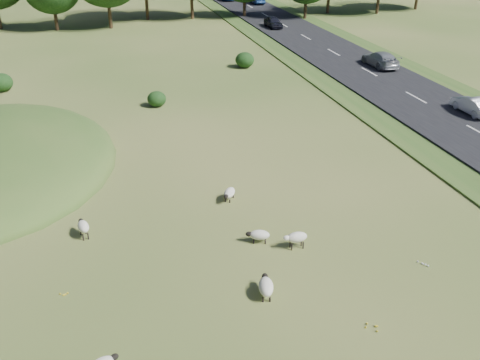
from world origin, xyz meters
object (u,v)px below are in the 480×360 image
at_px(car_0, 380,59).
at_px(car_1, 273,22).
at_px(sheep_0, 83,226).
at_px(sheep_3, 229,193).
at_px(sheep_1, 296,237).
at_px(sheep_4, 266,286).
at_px(car_3, 473,105).
at_px(sheep_2, 259,235).

relative_size(car_0, car_1, 1.23).
xyz_separation_m(sheep_0, sheep_3, (7.42, 1.64, -0.14)).
bearing_deg(sheep_0, sheep_3, -88.84).
xyz_separation_m(sheep_0, sheep_1, (9.23, -3.50, 0.01)).
bearing_deg(sheep_4, sheep_3, 9.69).
xyz_separation_m(sheep_3, car_3, (20.55, 7.82, 0.45)).
xyz_separation_m(sheep_4, car_0, (21.09, 29.75, 0.49)).
relative_size(sheep_4, car_0, 0.28).
height_order(sheep_1, car_1, car_1).
height_order(sheep_2, sheep_3, sheep_3).
height_order(car_1, car_3, car_1).
distance_m(sheep_1, car_1, 50.29).
bearing_deg(car_3, sheep_0, 18.70).
relative_size(sheep_3, car_3, 0.31).
bearing_deg(sheep_1, car_0, -124.47).
height_order(sheep_1, sheep_3, sheep_1).
relative_size(sheep_0, sheep_3, 1.00).
distance_m(sheep_4, car_0, 36.47).
bearing_deg(sheep_4, sheep_2, 0.55).
relative_size(sheep_4, car_3, 0.36).
bearing_deg(car_1, car_3, -83.81).
bearing_deg(sheep_0, sheep_1, -122.13).
bearing_deg(car_3, sheep_4, 36.89).
xyz_separation_m(sheep_3, car_0, (20.55, 21.75, 0.54)).
xyz_separation_m(sheep_2, sheep_4, (-0.86, -3.74, 0.07)).
bearing_deg(car_0, car_3, 90.00).
height_order(sheep_0, sheep_1, sheep_1).
relative_size(sheep_1, sheep_4, 0.82).
xyz_separation_m(sheep_0, sheep_4, (6.88, -6.36, -0.09)).
relative_size(sheep_0, car_0, 0.24).
height_order(car_0, car_1, car_0).
distance_m(sheep_1, sheep_4, 3.70).
xyz_separation_m(sheep_0, car_1, (24.17, 44.52, 0.37)).
xyz_separation_m(sheep_0, car_3, (27.97, 9.47, 0.31)).
relative_size(sheep_2, car_0, 0.24).
relative_size(sheep_3, car_1, 0.29).
relative_size(sheep_2, car_3, 0.31).
relative_size(sheep_0, sheep_1, 1.03).
bearing_deg(car_0, sheep_2, 52.13).
xyz_separation_m(sheep_1, sheep_2, (-1.48, 0.88, -0.17)).
bearing_deg(sheep_3, car_3, 144.60).
relative_size(sheep_0, car_3, 0.31).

